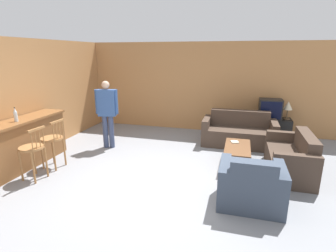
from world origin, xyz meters
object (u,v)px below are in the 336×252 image
(couch_far, at_px, (239,133))
(loveseat_right, at_px, (291,159))
(coffee_table, at_px, (237,150))
(book_on_table, at_px, (235,142))
(bar_chair_mid, at_px, (53,141))
(bar_chair_near, at_px, (32,151))
(armchair_near, at_px, (251,187))
(tv, at_px, (270,109))
(bottle, at_px, (15,115))
(person_by_window, at_px, (107,111))
(tv_unit, at_px, (268,128))
(table_lamp, at_px, (288,106))

(couch_far, xyz_separation_m, loveseat_right, (1.01, -1.45, -0.00))
(coffee_table, bearing_deg, book_on_table, 104.96)
(bar_chair_mid, height_order, book_on_table, bar_chair_mid)
(bar_chair_near, xyz_separation_m, armchair_near, (3.86, 0.15, -0.25))
(bar_chair_near, bearing_deg, bar_chair_mid, 90.00)
(tv, bearing_deg, bar_chair_mid, -144.14)
(coffee_table, xyz_separation_m, tv, (0.78, 2.14, 0.46))
(bottle, height_order, person_by_window, person_by_window)
(couch_far, height_order, coffee_table, couch_far)
(bar_chair_mid, xyz_separation_m, coffee_table, (3.62, 1.04, -0.19))
(loveseat_right, relative_size, tv_unit, 1.32)
(coffee_table, distance_m, table_lamp, 2.53)
(tv, bearing_deg, book_on_table, -114.14)
(book_on_table, height_order, table_lamp, table_lamp)
(bar_chair_near, xyz_separation_m, loveseat_right, (4.64, 1.53, -0.25))
(tv_unit, relative_size, table_lamp, 2.35)
(bar_chair_mid, relative_size, coffee_table, 0.96)
(tv_unit, bearing_deg, armchair_near, -98.73)
(bar_chair_mid, relative_size, bottle, 3.61)
(loveseat_right, distance_m, table_lamp, 2.30)
(tv, height_order, book_on_table, tv)
(bar_chair_near, xyz_separation_m, book_on_table, (3.56, 1.84, -0.11))
(bar_chair_mid, relative_size, tv, 1.72)
(armchair_near, bearing_deg, couch_far, 94.48)
(bottle, height_order, table_lamp, bottle)
(bottle, distance_m, table_lamp, 6.42)
(bar_chair_mid, xyz_separation_m, couch_far, (3.63, 2.43, -0.25))
(bar_chair_mid, bearing_deg, tv_unit, 35.88)
(table_lamp, bearing_deg, person_by_window, -157.23)
(bottle, bearing_deg, person_by_window, 56.09)
(bar_chair_mid, relative_size, armchair_near, 1.04)
(tv, height_order, bottle, bottle)
(couch_far, height_order, armchair_near, couch_far)
(table_lamp, bearing_deg, book_on_table, -124.14)
(loveseat_right, height_order, bottle, bottle)
(table_lamp, distance_m, person_by_window, 4.70)
(couch_far, height_order, bottle, bottle)
(bar_chair_mid, bearing_deg, loveseat_right, 11.95)
(tv, bearing_deg, armchair_near, -98.73)
(bar_chair_mid, distance_m, table_lamp, 5.81)
(tv_unit, bearing_deg, loveseat_right, -83.83)
(coffee_table, relative_size, bottle, 3.75)
(bottle, height_order, book_on_table, bottle)
(armchair_near, bearing_deg, tv_unit, 81.27)
(bar_chair_mid, distance_m, person_by_window, 1.51)
(tv, distance_m, table_lamp, 0.45)
(person_by_window, bearing_deg, couch_far, 18.76)
(loveseat_right, distance_m, bottle, 5.42)
(bar_chair_mid, bearing_deg, bar_chair_near, -90.00)
(bar_chair_near, bearing_deg, bottle, 152.10)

